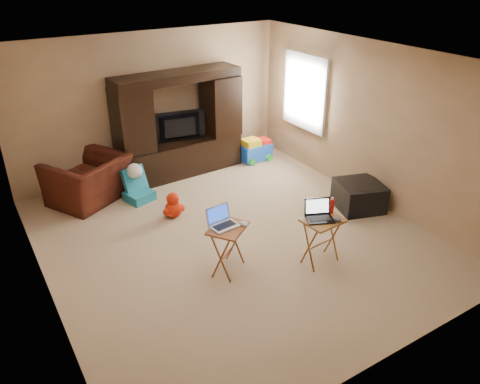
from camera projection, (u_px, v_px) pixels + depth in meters
floor at (233, 236)px, 6.70m from camera, size 5.50×5.50×0.00m
ceiling at (231, 59)px, 5.57m from camera, size 5.50×5.50×0.00m
wall_back at (152, 105)px, 8.22m from camera, size 5.00×0.00×5.00m
wall_front at (395, 259)px, 4.06m from camera, size 5.00×0.00×5.00m
wall_left at (30, 203)px, 4.96m from camera, size 0.00×5.50×5.50m
wall_right at (369, 123)px, 7.31m from camera, size 0.00×5.50×5.50m
window_pane at (306, 92)px, 8.41m from camera, size 0.00×1.20×1.20m
window_frame at (305, 92)px, 8.40m from camera, size 0.06×1.14×1.34m
entertainment_center at (179, 125)px, 8.24m from camera, size 2.29×0.68×1.85m
television at (181, 128)px, 8.22m from camera, size 0.95×0.28×0.54m
recliner at (88, 180)px, 7.51m from camera, size 1.48×1.42×0.74m
child_rocker at (138, 185)px, 7.56m from camera, size 0.52×0.56×0.54m
plush_toy at (173, 205)px, 7.12m from camera, size 0.37×0.31×0.41m
push_toy at (256, 149)px, 9.07m from camera, size 0.64×0.47×0.46m
ottoman at (359, 196)px, 7.37m from camera, size 0.84×0.84×0.43m
tray_table_left at (228, 249)px, 5.84m from camera, size 0.63×0.60×0.64m
tray_table_right at (321, 241)px, 6.01m from camera, size 0.52×0.43×0.64m
laptop_left at (224, 218)px, 5.65m from camera, size 0.36×0.31×0.24m
laptop_right at (320, 211)px, 5.81m from camera, size 0.42×0.39×0.24m
mouse_left at (244, 224)px, 5.72m from camera, size 0.11×0.15×0.05m
mouse_right at (338, 219)px, 5.82m from camera, size 0.09×0.14×0.05m
water_bottle at (332, 206)px, 5.98m from camera, size 0.06×0.06×0.20m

